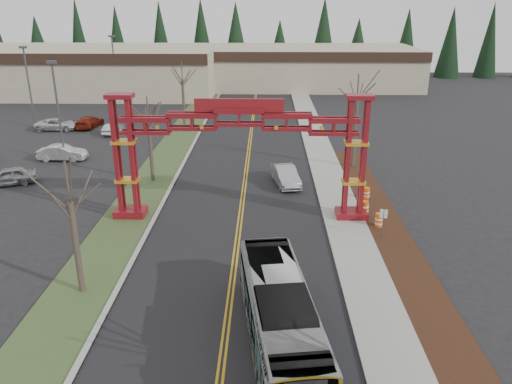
{
  "coord_description": "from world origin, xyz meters",
  "views": [
    {
      "loc": [
        1.85,
        -15.17,
        14.55
      ],
      "look_at": [
        1.24,
        13.06,
        3.84
      ],
      "focal_mm": 35.0,
      "sensor_mm": 36.0,
      "label": 1
    }
  ],
  "objects_px": {
    "parked_car_near_a": "(8,176)",
    "barrel_south": "(379,221)",
    "barrel_north": "(366,194)",
    "bare_tree_median_near": "(70,203)",
    "parked_car_far_a": "(113,129)",
    "parked_car_near_b": "(62,153)",
    "bare_tree_median_mid": "(149,122)",
    "gateway_arch": "(239,137)",
    "transit_bus": "(280,318)",
    "light_pole_near": "(58,105)",
    "silver_sedan": "(285,176)",
    "street_sign": "(383,218)",
    "barrel_mid": "(365,208)",
    "bare_tree_right_far": "(357,99)",
    "retail_building_east": "(311,66)",
    "bare_tree_median_far": "(182,80)",
    "light_pole_far": "(114,65)",
    "retail_building_west": "(82,70)",
    "parked_car_mid_a": "(89,122)",
    "light_pole_mid": "(28,81)",
    "parked_car_far_b": "(57,124)"
  },
  "relations": [
    {
      "from": "bare_tree_median_mid",
      "to": "barrel_north",
      "type": "bearing_deg",
      "value": -12.42
    },
    {
      "from": "parked_car_near_a",
      "to": "barrel_south",
      "type": "distance_m",
      "value": 30.85
    },
    {
      "from": "parked_car_near_a",
      "to": "barrel_north",
      "type": "bearing_deg",
      "value": 61.66
    },
    {
      "from": "street_sign",
      "to": "barrel_north",
      "type": "bearing_deg",
      "value": 87.61
    },
    {
      "from": "barrel_north",
      "to": "bare_tree_median_near",
      "type": "bearing_deg",
      "value": -142.12
    },
    {
      "from": "bare_tree_median_far",
      "to": "light_pole_near",
      "type": "relative_size",
      "value": 0.86
    },
    {
      "from": "barrel_north",
      "to": "parked_car_far_a",
      "type": "bearing_deg",
      "value": 141.74
    },
    {
      "from": "retail_building_west",
      "to": "barrel_mid",
      "type": "height_order",
      "value": "retail_building_west"
    },
    {
      "from": "retail_building_west",
      "to": "light_pole_far",
      "type": "relative_size",
      "value": 4.55
    },
    {
      "from": "silver_sedan",
      "to": "bare_tree_median_near",
      "type": "xyz_separation_m",
      "value": [
        -11.5,
        -17.19,
        4.33
      ]
    },
    {
      "from": "silver_sedan",
      "to": "street_sign",
      "type": "height_order",
      "value": "street_sign"
    },
    {
      "from": "barrel_mid",
      "to": "barrel_south",
      "type": "bearing_deg",
      "value": -74.36
    },
    {
      "from": "bare_tree_right_far",
      "to": "light_pole_mid",
      "type": "distance_m",
      "value": 40.47
    },
    {
      "from": "parked_car_near_b",
      "to": "bare_tree_median_near",
      "type": "bearing_deg",
      "value": -157.29
    },
    {
      "from": "transit_bus",
      "to": "parked_car_near_a",
      "type": "xyz_separation_m",
      "value": [
        -22.62,
        21.06,
        -0.8
      ]
    },
    {
      "from": "light_pole_near",
      "to": "barrel_south",
      "type": "relative_size",
      "value": 9.01
    },
    {
      "from": "bare_tree_right_far",
      "to": "light_pole_far",
      "type": "relative_size",
      "value": 0.86
    },
    {
      "from": "light_pole_mid",
      "to": "barrel_mid",
      "type": "height_order",
      "value": "light_pole_mid"
    },
    {
      "from": "retail_building_east",
      "to": "light_pole_far",
      "type": "bearing_deg",
      "value": -149.14
    },
    {
      "from": "transit_bus",
      "to": "light_pole_near",
      "type": "height_order",
      "value": "light_pole_near"
    },
    {
      "from": "transit_bus",
      "to": "parked_car_near_a",
      "type": "relative_size",
      "value": 2.51
    },
    {
      "from": "retail_building_east",
      "to": "bare_tree_median_mid",
      "type": "bearing_deg",
      "value": -108.31
    },
    {
      "from": "parked_car_far_b",
      "to": "bare_tree_median_near",
      "type": "xyz_separation_m",
      "value": [
        15.68,
        -36.19,
        4.43
      ]
    },
    {
      "from": "transit_bus",
      "to": "barrel_mid",
      "type": "bearing_deg",
      "value": 59.0
    },
    {
      "from": "bare_tree_median_far",
      "to": "barrel_south",
      "type": "xyz_separation_m",
      "value": [
        17.65,
        -27.17,
        -5.65
      ]
    },
    {
      "from": "street_sign",
      "to": "barrel_mid",
      "type": "relative_size",
      "value": 1.94
    },
    {
      "from": "parked_car_far_a",
      "to": "parked_car_near_b",
      "type": "bearing_deg",
      "value": 84.6
    },
    {
      "from": "bare_tree_median_mid",
      "to": "gateway_arch",
      "type": "bearing_deg",
      "value": -43.39
    },
    {
      "from": "parked_car_mid_a",
      "to": "parked_car_far_a",
      "type": "xyz_separation_m",
      "value": [
        3.87,
        -3.25,
        -0.09
      ]
    },
    {
      "from": "bare_tree_median_mid",
      "to": "silver_sedan",
      "type": "bearing_deg",
      "value": -2.63
    },
    {
      "from": "parked_car_near_b",
      "to": "parked_car_near_a",
      "type": "bearing_deg",
      "value": 164.88
    },
    {
      "from": "parked_car_near_b",
      "to": "bare_tree_median_far",
      "type": "distance_m",
      "value": 16.6
    },
    {
      "from": "parked_car_near_b",
      "to": "bare_tree_median_near",
      "type": "distance_m",
      "value": 26.29
    },
    {
      "from": "barrel_south",
      "to": "barrel_mid",
      "type": "relative_size",
      "value": 0.97
    },
    {
      "from": "parked_car_near_a",
      "to": "bare_tree_median_mid",
      "type": "bearing_deg",
      "value": 72.14
    },
    {
      "from": "bare_tree_median_far",
      "to": "bare_tree_right_far",
      "type": "bearing_deg",
      "value": -36.96
    },
    {
      "from": "parked_car_near_b",
      "to": "bare_tree_median_mid",
      "type": "relative_size",
      "value": 0.63
    },
    {
      "from": "parked_car_near_a",
      "to": "parked_car_mid_a",
      "type": "distance_m",
      "value": 21.0
    },
    {
      "from": "parked_car_near_b",
      "to": "light_pole_far",
      "type": "bearing_deg",
      "value": 5.0
    },
    {
      "from": "transit_bus",
      "to": "parked_car_near_a",
      "type": "distance_m",
      "value": 30.92
    },
    {
      "from": "street_sign",
      "to": "light_pole_mid",
      "type": "bearing_deg",
      "value": 139.55
    },
    {
      "from": "parked_car_far_a",
      "to": "bare_tree_right_far",
      "type": "relative_size",
      "value": 0.44
    },
    {
      "from": "bare_tree_median_near",
      "to": "bare_tree_median_mid",
      "type": "height_order",
      "value": "bare_tree_median_mid"
    },
    {
      "from": "bare_tree_median_mid",
      "to": "bare_tree_median_far",
      "type": "relative_size",
      "value": 0.89
    },
    {
      "from": "bare_tree_median_mid",
      "to": "street_sign",
      "type": "height_order",
      "value": "bare_tree_median_mid"
    },
    {
      "from": "barrel_mid",
      "to": "light_pole_mid",
      "type": "bearing_deg",
      "value": 143.06
    },
    {
      "from": "parked_car_mid_a",
      "to": "light_pole_near",
      "type": "xyz_separation_m",
      "value": [
        2.32,
        -14.17,
        4.83
      ]
    },
    {
      "from": "parked_car_near_b",
      "to": "barrel_north",
      "type": "xyz_separation_m",
      "value": [
        28.0,
        -10.0,
        -0.27
      ]
    },
    {
      "from": "parked_car_near_a",
      "to": "street_sign",
      "type": "distance_m",
      "value": 31.2
    },
    {
      "from": "parked_car_far_b",
      "to": "light_pole_far",
      "type": "xyz_separation_m",
      "value": [
        2.52,
        17.31,
        5.14
      ]
    }
  ]
}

